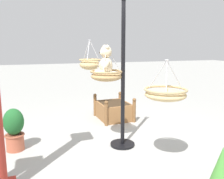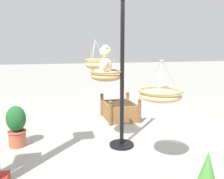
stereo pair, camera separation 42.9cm
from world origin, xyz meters
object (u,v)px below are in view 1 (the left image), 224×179
object	(u,v)px
display_pole_central	(123,102)
wooden_planter_box	(114,110)
potted_plant_fern_front	(14,129)
hanging_basket_right_low	(90,64)
potted_plant_flowering_red	(221,179)
hanging_basket_left_high	(165,94)
hanging_basket_with_teddy	(107,75)
teddy_bear	(105,62)

from	to	relation	value
display_pole_central	wooden_planter_box	world-z (taller)	display_pole_central
wooden_planter_box	potted_plant_fern_front	distance (m)	2.49
display_pole_central	hanging_basket_right_low	size ratio (longest dim) A/B	3.82
hanging_basket_right_low	potted_plant_flowering_red	xyz separation A→B (m)	(-3.48, -0.59, -1.00)
potted_plant_flowering_red	hanging_basket_left_high	bearing A→B (deg)	2.46
hanging_basket_with_teddy	hanging_basket_right_low	world-z (taller)	hanging_basket_right_low
teddy_bear	potted_plant_fern_front	xyz separation A→B (m)	(0.27, 1.56, -1.12)
teddy_bear	hanging_basket_left_high	bearing A→B (deg)	-149.67
hanging_basket_with_teddy	teddy_bear	xyz separation A→B (m)	(0.00, 0.02, 0.23)
display_pole_central	hanging_basket_left_high	distance (m)	0.97
display_pole_central	hanging_basket_with_teddy	distance (m)	0.55
hanging_basket_with_teddy	teddy_bear	world-z (taller)	teddy_bear
potted_plant_fern_front	hanging_basket_left_high	bearing A→B (deg)	-120.75
teddy_bear	potted_plant_fern_front	size ratio (longest dim) A/B	0.70
display_pole_central	wooden_planter_box	bearing A→B (deg)	-13.54
hanging_basket_left_high	potted_plant_flowering_red	distance (m)	1.32
potted_plant_fern_front	potted_plant_flowering_red	bearing A→B (deg)	-137.20
teddy_bear	hanging_basket_right_low	distance (m)	1.37
display_pole_central	hanging_basket_with_teddy	size ratio (longest dim) A/B	4.24
potted_plant_flowering_red	hanging_basket_with_teddy	bearing A→B (deg)	16.30
hanging_basket_right_low	hanging_basket_with_teddy	bearing A→B (deg)	178.69
potted_plant_fern_front	teddy_bear	bearing A→B (deg)	-99.67
display_pole_central	hanging_basket_left_high	size ratio (longest dim) A/B	4.16
display_pole_central	potted_plant_fern_front	distance (m)	1.93
hanging_basket_right_low	potted_plant_flowering_red	world-z (taller)	hanging_basket_right_low
display_pole_central	wooden_planter_box	size ratio (longest dim) A/B	2.69
display_pole_central	hanging_basket_right_low	bearing A→B (deg)	8.22
display_pole_central	potted_plant_fern_front	xyz separation A→B (m)	(0.42, 1.83, -0.43)
teddy_bear	display_pole_central	bearing A→B (deg)	-118.67
hanging_basket_with_teddy	potted_plant_fern_front	bearing A→B (deg)	80.48
hanging_basket_left_high	hanging_basket_right_low	world-z (taller)	hanging_basket_right_low
hanging_basket_right_low	wooden_planter_box	bearing A→B (deg)	-85.86
display_pole_central	hanging_basket_right_low	world-z (taller)	display_pole_central
teddy_bear	hanging_basket_with_teddy	bearing A→B (deg)	-90.00
display_pole_central	teddy_bear	bearing A→B (deg)	61.33
hanging_basket_with_teddy	wooden_planter_box	world-z (taller)	hanging_basket_with_teddy
teddy_bear	hanging_basket_right_low	bearing A→B (deg)	-2.33
teddy_bear	hanging_basket_left_high	distance (m)	1.24
display_pole_central	wooden_planter_box	xyz separation A→B (m)	(1.56, -0.38, -0.59)
hanging_basket_with_teddy	potted_plant_flowering_red	bearing A→B (deg)	-163.70
display_pole_central	hanging_basket_with_teddy	xyz separation A→B (m)	(0.15, 0.25, 0.46)
hanging_basket_with_teddy	hanging_basket_left_high	distance (m)	1.18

